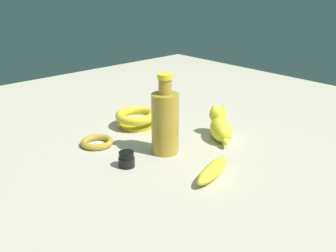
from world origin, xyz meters
The scene contains 7 objects.
ground centered at (0.00, 0.00, 0.00)m, with size 2.00×2.00×0.00m, color #BCB29E.
cat_figurine centered at (0.16, -0.06, 0.04)m, with size 0.12×0.14×0.10m.
bowl centered at (0.03, 0.19, 0.03)m, with size 0.13×0.13×0.05m.
bangle centered at (-0.14, 0.15, 0.01)m, with size 0.10×0.10×0.02m, color gold.
nail_polish_jar centered at (-0.16, -0.02, 0.02)m, with size 0.04×0.04×0.04m.
bottle_tall centered at (-0.03, -0.02, 0.09)m, with size 0.08×0.08×0.22m.
banana centered at (-0.04, -0.21, 0.02)m, with size 0.16×0.04×0.04m, color yellow.
Camera 1 is at (-0.70, -0.77, 0.47)m, focal length 42.13 mm.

